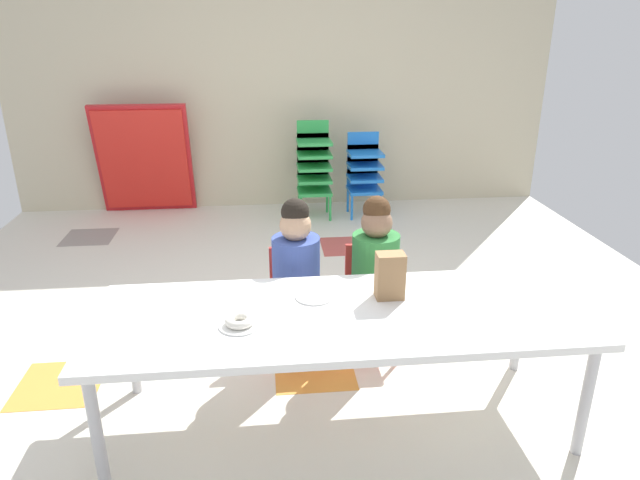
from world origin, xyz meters
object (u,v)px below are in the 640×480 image
craft_table (341,320)px  seated_child_near_camera (296,264)px  kid_chair_green_stack (314,164)px  paper_plate_center_table (314,297)px  folded_activity_table (144,160)px  seated_child_middle_seat (375,261)px  paper_plate_near_edge (240,325)px  donut_powdered_on_plate (240,320)px  paper_bag_brown (390,276)px  kid_chair_blue_stack (364,169)px

craft_table → seated_child_near_camera: (-0.16, 0.62, 0.02)m
craft_table → kid_chair_green_stack: 3.08m
seated_child_near_camera → paper_plate_center_table: size_ratio=5.10×
paper_plate_center_table → folded_activity_table: bearing=113.1°
seated_child_middle_seat → paper_plate_near_edge: 1.00m
craft_table → seated_child_middle_seat: bearing=66.1°
paper_plate_near_edge → paper_plate_center_table: bearing=34.4°
kid_chair_green_stack → folded_activity_table: (-1.63, 0.27, 0.02)m
folded_activity_table → paper_plate_near_edge: bearing=-73.4°
craft_table → paper_plate_center_table: (-0.11, 0.16, 0.05)m
folded_activity_table → donut_powdered_on_plate: 3.57m
seated_child_middle_seat → paper_plate_near_edge: size_ratio=5.10×
seated_child_near_camera → kid_chair_green_stack: seated_child_near_camera is taller
craft_table → kid_chair_green_stack: (0.16, 3.07, -0.02)m
folded_activity_table → donut_powdered_on_plate: size_ratio=8.70×
folded_activity_table → craft_table: bearing=-66.3°
paper_plate_center_table → seated_child_middle_seat: bearing=50.5°
seated_child_near_camera → kid_chair_green_stack: 2.48m
kid_chair_green_stack → paper_bag_brown: bearing=-88.5°
craft_table → paper_plate_center_table: 0.19m
seated_child_near_camera → kid_chair_blue_stack: 2.59m
seated_child_near_camera → paper_plate_near_edge: (-0.28, -0.69, 0.03)m
seated_child_middle_seat → paper_plate_near_edge: (-0.72, -0.69, 0.03)m
craft_table → paper_plate_near_edge: bearing=-170.2°
craft_table → donut_powdered_on_plate: size_ratio=17.48×
paper_plate_center_table → paper_bag_brown: bearing=-5.7°
paper_bag_brown → paper_plate_center_table: 0.36m
seated_child_near_camera → paper_plate_center_table: bearing=-82.9°
seated_child_middle_seat → donut_powdered_on_plate: 1.00m
seated_child_middle_seat → paper_plate_center_table: bearing=-129.5°
paper_bag_brown → paper_plate_near_edge: 0.72m
seated_child_middle_seat → donut_powdered_on_plate: (-0.72, -0.69, 0.05)m
kid_chair_green_stack → paper_bag_brown: size_ratio=4.18×
paper_bag_brown → paper_plate_center_table: bearing=174.3°
paper_bag_brown → seated_child_middle_seat: bearing=86.3°
paper_plate_near_edge → donut_powdered_on_plate: size_ratio=1.44×
kid_chair_green_stack → kid_chair_blue_stack: 0.49m
kid_chair_green_stack → paper_plate_center_table: 2.93m
kid_chair_green_stack → paper_plate_center_table: bearing=-95.3°
paper_bag_brown → kid_chair_green_stack: bearing=91.5°
seated_child_near_camera → paper_bag_brown: bearing=-50.8°
folded_activity_table → paper_bag_brown: folded_activity_table is taller
seated_child_near_camera → paper_bag_brown: size_ratio=4.17×
seated_child_near_camera → kid_chair_green_stack: (0.33, 2.46, -0.04)m
paper_bag_brown → donut_powdered_on_plate: size_ratio=1.76×
folded_activity_table → paper_plate_center_table: bearing=-66.9°
paper_bag_brown → paper_plate_center_table: size_ratio=1.22×
kid_chair_blue_stack → folded_activity_table: 2.14m
seated_child_middle_seat → kid_chair_blue_stack: (0.38, 2.46, -0.10)m
seated_child_near_camera → craft_table: bearing=-75.1°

